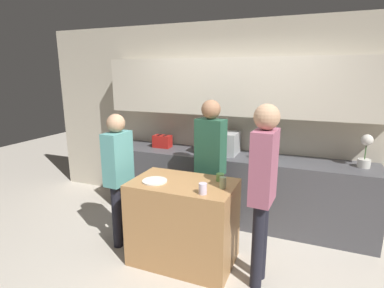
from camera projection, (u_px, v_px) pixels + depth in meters
ground_plane at (194, 278)px, 3.00m from camera, size 14.00×14.00×0.00m
back_wall at (238, 108)px, 4.15m from camera, size 6.40×0.40×2.70m
back_counter at (231, 187)px, 4.15m from camera, size 3.60×0.62×0.92m
kitchen_island at (183, 222)px, 3.20m from camera, size 1.08×0.66×0.90m
microwave at (219, 142)px, 4.12m from camera, size 0.52×0.39×0.30m
toaster at (162, 141)px, 4.45m from camera, size 0.26×0.16×0.18m
potted_plant at (366, 151)px, 3.47m from camera, size 0.14×0.14×0.39m
bottle_0 at (259, 153)px, 3.82m from camera, size 0.08×0.08×0.23m
bottle_1 at (266, 150)px, 3.86m from camera, size 0.09×0.09×0.29m
bottle_2 at (273, 151)px, 3.78m from camera, size 0.07×0.07×0.30m
plate_on_island at (155, 181)px, 3.11m from camera, size 0.26×0.26×0.01m
cup_0 at (220, 177)px, 3.12m from camera, size 0.08×0.08×0.08m
cup_1 at (223, 183)px, 2.92m from camera, size 0.07×0.07×0.11m
cup_2 at (203, 189)px, 2.78m from camera, size 0.08×0.08×0.10m
person_left at (210, 158)px, 3.57m from camera, size 0.37×0.24×1.71m
person_center at (263, 181)px, 2.71m from camera, size 0.23×0.35×1.75m
person_right at (119, 170)px, 3.42m from camera, size 0.21×0.35×1.57m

